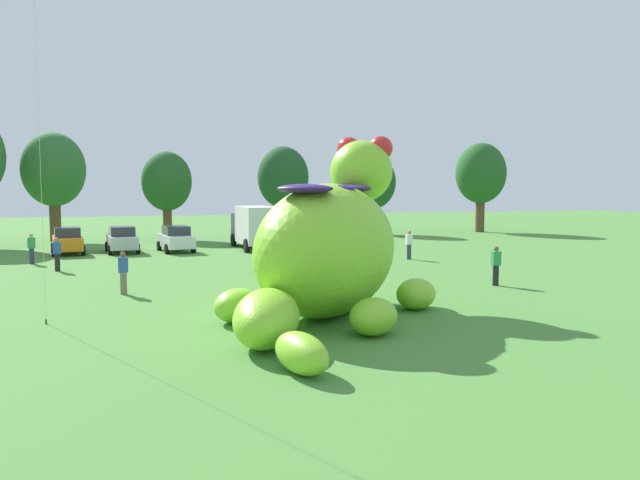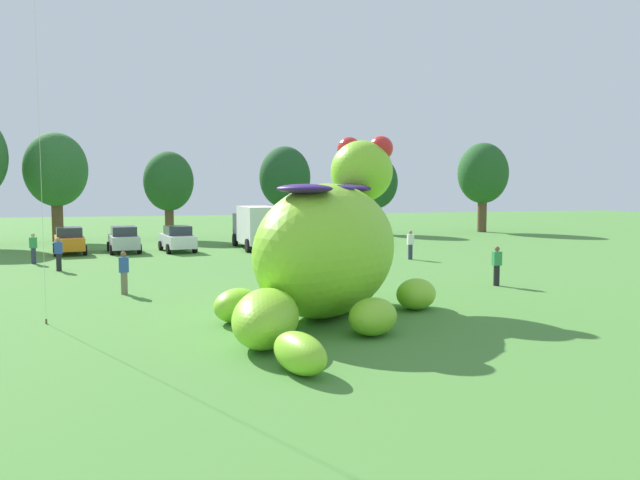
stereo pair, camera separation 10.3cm
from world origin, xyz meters
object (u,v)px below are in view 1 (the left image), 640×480
Objects in this scene: car_silver at (122,240)px; car_white at (176,239)px; spectator_near_inflatable at (496,266)px; spectator_far_side at (123,273)px; spectator_mid_field at (57,254)px; car_orange at (67,241)px; spectator_by_cars at (32,249)px; box_truck at (254,226)px; spectator_wandering at (409,245)px; giant_inflatable_creature at (329,248)px.

car_white is (3.40, -0.39, 0.00)m from car_silver.
spectator_far_side is (-15.38, 2.33, 0.00)m from spectator_near_inflatable.
spectator_mid_field is 1.00× the size of spectator_far_side.
car_orange is at bearing 101.75° from spectator_far_side.
car_orange is at bearing 176.33° from car_white.
spectator_near_inflatable is 1.00× the size of spectator_mid_field.
car_orange is 2.50× the size of spectator_mid_field.
spectator_near_inflatable is 24.86m from spectator_by_cars.
spectator_near_inflatable is at bearing -45.55° from car_orange.
box_truck is at bearing 4.61° from car_white.
spectator_mid_field is 4.05m from spectator_by_cars.
car_orange is 21.57m from spectator_wandering.
giant_inflatable_creature is 6.71× the size of spectator_by_cars.
giant_inflatable_creature is 2.70× the size of car_silver.
car_white reaches higher than spectator_by_cars.
giant_inflatable_creature reaches higher than spectator_mid_field.
spectator_by_cars is (-13.51, -4.98, -0.75)m from box_truck.
car_orange is 1.01× the size of car_silver.
giant_inflatable_creature is at bearing -57.76° from spectator_by_cars.
spectator_far_side is at bearing 136.24° from giant_inflatable_creature.
spectator_by_cars is (-20.33, 14.30, 0.00)m from spectator_near_inflatable.
box_truck is (2.01, 23.21, -0.65)m from giant_inflatable_creature.
spectator_near_inflatable and spectator_by_cars have the same top height.
car_orange is 2.50× the size of spectator_wandering.
spectator_near_inflatable is (12.18, -18.84, -0.01)m from car_white.
car_silver is at bearing 106.26° from giant_inflatable_creature.
giant_inflatable_creature is 6.71× the size of spectator_far_side.
car_silver is 24.75m from spectator_near_inflatable.
giant_inflatable_creature is at bearing -94.95° from box_truck.
car_orange reaches higher than spectator_far_side.
car_white is (-3.35, 22.78, -1.39)m from giant_inflatable_creature.
spectator_far_side is (3.27, -8.28, 0.00)m from spectator_mid_field.
spectator_by_cars is at bearing -159.78° from box_truck.
spectator_far_side is at bearing -67.52° from spectator_by_cars.
giant_inflatable_creature reaches higher than car_orange.
car_orange is 5.18m from spectator_by_cars.
spectator_mid_field is 19.33m from spectator_wandering.
spectator_by_cars is at bearing 114.58° from spectator_mid_field.
giant_inflatable_creature is 17.12m from spectator_wandering.
spectator_wandering is at bearing 86.23° from spectator_near_inflatable.
car_silver reaches higher than spectator_near_inflatable.
giant_inflatable_creature is at bearing -81.63° from car_white.
car_silver is (3.32, -0.05, 0.00)m from car_orange.
spectator_by_cars is at bearing -133.92° from car_silver.
giant_inflatable_creature is 6.71× the size of spectator_near_inflatable.
spectator_near_inflatable is 10.25m from spectator_wandering.
car_white is (6.72, -0.43, 0.00)m from car_orange.
giant_inflatable_creature is 23.07m from car_white.
car_silver reaches higher than spectator_wandering.
giant_inflatable_creature reaches higher than spectator_wandering.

